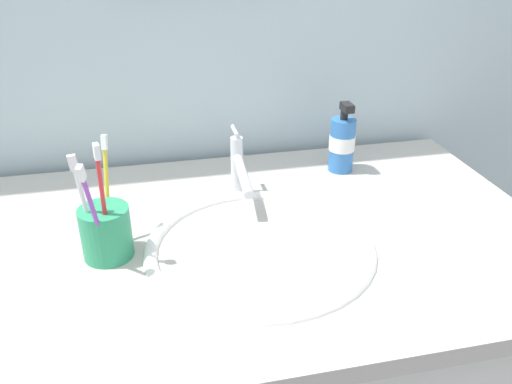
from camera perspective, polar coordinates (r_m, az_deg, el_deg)
tiled_wall_back at (r=1.16m, az=-6.42°, el=18.99°), size 2.33×0.04×2.40m
sink_basin at (r=0.90m, az=0.42°, el=-7.63°), size 0.39×0.39×0.10m
faucet at (r=1.01m, az=-1.87°, el=2.63°), size 0.02×0.16×0.13m
toothbrush_cup at (r=0.88m, az=-15.85°, el=-4.23°), size 0.08×0.08×0.09m
toothbrush_yellow at (r=0.90m, az=-15.81°, el=0.97°), size 0.02×0.06×0.18m
toothbrush_white at (r=0.85m, az=-18.10°, el=-0.90°), size 0.03×0.01×0.18m
toothbrush_purple at (r=0.81m, az=-17.18°, el=-1.85°), size 0.02×0.06×0.19m
toothbrush_red at (r=0.82m, az=-16.22°, el=-0.44°), size 0.01×0.03×0.20m
soap_dispenser at (r=1.15m, az=9.26°, el=5.22°), size 0.06×0.06×0.15m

